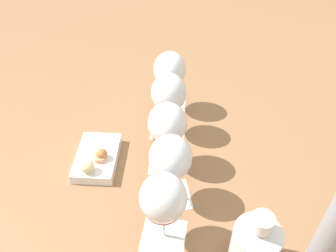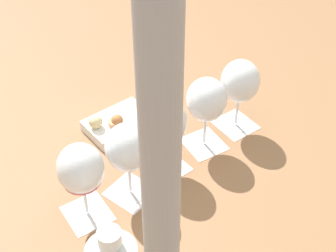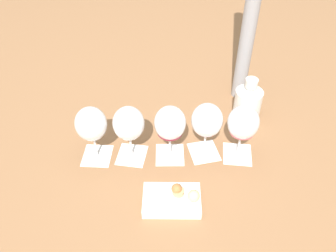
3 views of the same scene
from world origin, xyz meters
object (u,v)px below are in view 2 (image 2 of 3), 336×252
(wine_glass_0, at_px, (81,171))
(wine_glass_2, at_px, (166,124))
(umbrella_pole, at_px, (159,168))
(wine_glass_4, at_px, (240,84))
(wine_glass_1, at_px, (128,150))
(wine_glass_3, at_px, (206,102))
(snack_dish, at_px, (117,123))

(wine_glass_0, bearing_deg, wine_glass_2, -48.26)
(umbrella_pole, bearing_deg, wine_glass_4, -16.67)
(wine_glass_0, xyz_separation_m, wine_glass_1, (0.06, -0.09, -0.00))
(wine_glass_3, xyz_separation_m, wine_glass_4, (0.07, -0.08, -0.00))
(wine_glass_1, distance_m, snack_dish, 0.25)
(umbrella_pole, bearing_deg, wine_glass_1, 13.48)
(wine_glass_2, xyz_separation_m, umbrella_pole, (-0.43, -0.00, 0.30))
(snack_dish, bearing_deg, wine_glass_3, -103.68)
(wine_glass_0, relative_size, wine_glass_1, 1.00)
(wine_glass_4, bearing_deg, umbrella_pole, 163.33)
(wine_glass_4, distance_m, umbrella_pole, 0.67)
(wine_glass_2, relative_size, umbrella_pole, 0.23)
(wine_glass_0, bearing_deg, wine_glass_3, -48.77)
(wine_glass_2, height_order, umbrella_pole, umbrella_pole)
(wine_glass_4, height_order, snack_dish, wine_glass_4)
(wine_glass_1, distance_m, wine_glass_2, 0.12)
(wine_glass_3, relative_size, wine_glass_4, 1.00)
(wine_glass_0, height_order, wine_glass_3, same)
(wine_glass_4, bearing_deg, wine_glass_2, 130.94)
(wine_glass_2, bearing_deg, wine_glass_1, 137.91)
(wine_glass_3, height_order, umbrella_pole, umbrella_pole)
(wine_glass_0, height_order, umbrella_pole, umbrella_pole)
(wine_glass_2, height_order, wine_glass_4, same)
(snack_dish, distance_m, umbrella_pole, 0.71)
(snack_dish, xyz_separation_m, umbrella_pole, (-0.56, -0.13, 0.41))
(wine_glass_2, xyz_separation_m, wine_glass_3, (0.08, -0.09, -0.00))
(wine_glass_1, distance_m, umbrella_pole, 0.46)
(umbrella_pole, bearing_deg, wine_glass_2, 0.57)
(wine_glass_0, distance_m, wine_glass_3, 0.35)
(wine_glass_0, height_order, wine_glass_1, same)
(wine_glass_2, distance_m, wine_glass_4, 0.24)
(snack_dish, bearing_deg, umbrella_pole, -166.51)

